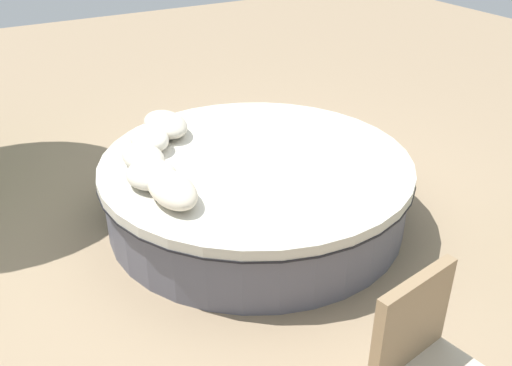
% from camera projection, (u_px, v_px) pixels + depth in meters
% --- Properties ---
extents(ground_plane, '(16.00, 16.00, 0.00)m').
position_uv_depth(ground_plane, '(256.00, 217.00, 4.82)').
color(ground_plane, '#9E8466').
extents(round_bed, '(2.53, 2.53, 0.55)m').
position_uv_depth(round_bed, '(256.00, 188.00, 4.69)').
color(round_bed, '#595966').
rests_on(round_bed, ground_plane).
extents(throw_pillow_0, '(0.55, 0.34, 0.18)m').
position_uv_depth(throw_pillow_0, '(165.00, 124.00, 4.94)').
color(throw_pillow_0, beige).
rests_on(throw_pillow_0, round_bed).
extents(throw_pillow_1, '(0.43, 0.30, 0.19)m').
position_uv_depth(throw_pillow_1, '(149.00, 139.00, 4.67)').
color(throw_pillow_1, silver).
rests_on(throw_pillow_1, round_bed).
extents(throw_pillow_2, '(0.50, 0.31, 0.15)m').
position_uv_depth(throw_pillow_2, '(143.00, 157.00, 4.41)').
color(throw_pillow_2, beige).
rests_on(throw_pillow_2, round_bed).
extents(throw_pillow_3, '(0.43, 0.37, 0.16)m').
position_uv_depth(throw_pillow_3, '(151.00, 174.00, 4.16)').
color(throw_pillow_3, beige).
rests_on(throw_pillow_3, round_bed).
extents(throw_pillow_4, '(0.56, 0.30, 0.18)m').
position_uv_depth(throw_pillow_4, '(172.00, 189.00, 3.94)').
color(throw_pillow_4, beige).
rests_on(throw_pillow_4, round_bed).
extents(patio_chair, '(0.58, 0.60, 0.98)m').
position_uv_depth(patio_chair, '(428.00, 360.00, 2.68)').
color(patio_chair, '#997A56').
rests_on(patio_chair, ground_plane).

